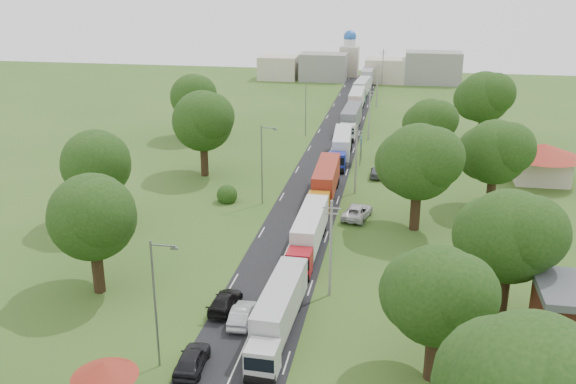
% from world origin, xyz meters
% --- Properties ---
extents(ground, '(260.00, 260.00, 0.00)m').
position_xyz_m(ground, '(0.00, 0.00, 0.00)').
color(ground, '#30561C').
rests_on(ground, ground).
extents(road, '(8.00, 200.00, 0.04)m').
position_xyz_m(road, '(0.00, 20.00, 0.00)').
color(road, black).
rests_on(road, ground).
extents(guard_booth, '(4.40, 4.40, 3.45)m').
position_xyz_m(guard_booth, '(-7.20, -25.00, 2.16)').
color(guard_booth, '#BFB59E').
rests_on(guard_booth, ground).
extents(info_sign, '(0.12, 3.10, 4.10)m').
position_xyz_m(info_sign, '(5.20, 35.00, 3.00)').
color(info_sign, slate).
rests_on(info_sign, ground).
extents(pole_1, '(1.60, 0.24, 9.00)m').
position_xyz_m(pole_1, '(5.50, -7.00, 4.68)').
color(pole_1, gray).
rests_on(pole_1, ground).
extents(pole_2, '(1.60, 0.24, 9.00)m').
position_xyz_m(pole_2, '(5.50, 21.00, 4.68)').
color(pole_2, gray).
rests_on(pole_2, ground).
extents(pole_3, '(1.60, 0.24, 9.00)m').
position_xyz_m(pole_3, '(5.50, 49.00, 4.68)').
color(pole_3, gray).
rests_on(pole_3, ground).
extents(pole_4, '(1.60, 0.24, 9.00)m').
position_xyz_m(pole_4, '(5.50, 77.00, 4.68)').
color(pole_4, gray).
rests_on(pole_4, ground).
extents(pole_5, '(1.60, 0.24, 9.00)m').
position_xyz_m(pole_5, '(5.50, 105.00, 4.68)').
color(pole_5, gray).
rests_on(pole_5, ground).
extents(lamp_0, '(2.03, 0.22, 10.00)m').
position_xyz_m(lamp_0, '(-5.35, -20.00, 5.55)').
color(lamp_0, slate).
rests_on(lamp_0, ground).
extents(lamp_1, '(2.03, 0.22, 10.00)m').
position_xyz_m(lamp_1, '(-5.35, 15.00, 5.55)').
color(lamp_1, slate).
rests_on(lamp_1, ground).
extents(lamp_2, '(2.03, 0.22, 10.00)m').
position_xyz_m(lamp_2, '(-5.35, 50.00, 5.55)').
color(lamp_2, slate).
rests_on(lamp_2, ground).
extents(tree_2, '(8.00, 8.00, 10.10)m').
position_xyz_m(tree_2, '(13.99, -17.86, 6.60)').
color(tree_2, '#382616').
rests_on(tree_2, ground).
extents(tree_3, '(8.80, 8.80, 11.07)m').
position_xyz_m(tree_3, '(19.99, -7.84, 7.22)').
color(tree_3, '#382616').
rests_on(tree_3, ground).
extents(tree_4, '(9.60, 9.60, 12.05)m').
position_xyz_m(tree_4, '(12.99, 10.17, 7.85)').
color(tree_4, '#382616').
rests_on(tree_4, ground).
extents(tree_5, '(8.80, 8.80, 11.07)m').
position_xyz_m(tree_5, '(21.99, 18.16, 7.22)').
color(tree_5, '#382616').
rests_on(tree_5, ground).
extents(tree_6, '(8.00, 8.00, 10.10)m').
position_xyz_m(tree_6, '(14.99, 35.14, 6.60)').
color(tree_6, '#382616').
rests_on(tree_6, ground).
extents(tree_7, '(9.60, 9.60, 12.05)m').
position_xyz_m(tree_7, '(23.99, 50.17, 7.85)').
color(tree_7, '#382616').
rests_on(tree_7, ground).
extents(tree_10, '(8.80, 8.80, 11.07)m').
position_xyz_m(tree_10, '(-15.01, -9.84, 7.22)').
color(tree_10, '#382616').
rests_on(tree_10, ground).
extents(tree_11, '(8.80, 8.80, 11.07)m').
position_xyz_m(tree_11, '(-22.01, 5.16, 7.22)').
color(tree_11, '#382616').
rests_on(tree_11, ground).
extents(tree_12, '(9.60, 9.60, 12.05)m').
position_xyz_m(tree_12, '(-16.01, 25.17, 7.85)').
color(tree_12, '#382616').
rests_on(tree_12, ground).
extents(tree_13, '(8.80, 8.80, 11.07)m').
position_xyz_m(tree_13, '(-24.01, 45.16, 7.22)').
color(tree_13, '#382616').
rests_on(tree_13, ground).
extents(house_cream, '(10.08, 10.08, 5.80)m').
position_xyz_m(house_cream, '(30.00, 30.00, 3.64)').
color(house_cream, '#BFB59E').
rests_on(house_cream, ground).
extents(distant_town, '(52.00, 8.00, 8.00)m').
position_xyz_m(distant_town, '(0.68, 110.00, 3.49)').
color(distant_town, gray).
rests_on(distant_town, ground).
extents(church, '(5.00, 5.00, 12.30)m').
position_xyz_m(church, '(-4.00, 118.00, 5.39)').
color(church, '#BFB59E').
rests_on(church, ground).
extents(truck_0, '(2.69, 13.68, 3.79)m').
position_xyz_m(truck_0, '(2.25, -14.20, 2.01)').
color(truck_0, beige).
rests_on(truck_0, ground).
extents(truck_1, '(2.41, 13.98, 3.88)m').
position_xyz_m(truck_1, '(2.24, 2.07, 2.06)').
color(truck_1, '#A4121C').
rests_on(truck_1, ground).
extents(truck_2, '(2.87, 14.95, 4.14)m').
position_xyz_m(truck_2, '(1.92, 18.32, 2.20)').
color(truck_2, '#BB7A16').
rests_on(truck_2, ground).
extents(truck_3, '(3.19, 14.66, 4.05)m').
position_xyz_m(truck_3, '(2.16, 36.26, 2.15)').
color(truck_3, '#19269B').
rests_on(truck_3, ground).
extents(truck_4, '(2.92, 15.63, 4.33)m').
position_xyz_m(truck_4, '(2.04, 54.26, 2.30)').
color(truck_4, silver).
rests_on(truck_4, ground).
extents(truck_5, '(2.72, 15.25, 4.23)m').
position_xyz_m(truck_5, '(1.62, 71.39, 2.24)').
color(truck_5, red).
rests_on(truck_5, ground).
extents(truck_6, '(3.27, 14.79, 4.08)m').
position_xyz_m(truck_6, '(1.68, 86.55, 2.17)').
color(truck_6, '#205735').
rests_on(truck_6, ground).
extents(truck_7, '(2.78, 15.40, 4.27)m').
position_xyz_m(truck_7, '(1.98, 103.62, 2.26)').
color(truck_7, silver).
rests_on(truck_7, ground).
extents(car_lane_front, '(2.17, 4.88, 1.63)m').
position_xyz_m(car_lane_front, '(-3.00, -20.00, 0.82)').
color(car_lane_front, black).
rests_on(car_lane_front, ground).
extents(car_lane_mid, '(1.68, 4.59, 1.50)m').
position_xyz_m(car_lane_mid, '(-1.00, -13.00, 0.75)').
color(car_lane_mid, '#A3A6AB').
rests_on(car_lane_mid, ground).
extents(car_lane_rear, '(2.21, 5.09, 1.46)m').
position_xyz_m(car_lane_rear, '(-3.00, -11.12, 0.73)').
color(car_lane_rear, black).
rests_on(car_lane_rear, ground).
extents(car_verge_near, '(3.70, 6.12, 1.59)m').
position_xyz_m(car_verge_near, '(6.46, 12.22, 0.79)').
color(car_verge_near, silver).
rests_on(car_verge_near, ground).
extents(car_verge_far, '(1.81, 4.47, 1.52)m').
position_xyz_m(car_verge_far, '(7.92, 28.56, 0.76)').
color(car_verge_far, '#53555A').
rests_on(car_verge_far, ground).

